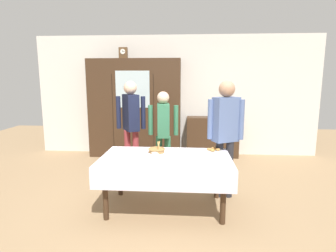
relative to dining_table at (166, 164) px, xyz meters
name	(u,v)px	position (x,y,z in m)	size (l,w,h in m)	color
ground_plane	(167,201)	(0.00, 0.24, -0.63)	(12.00, 12.00, 0.00)	#997A56
back_wall	(176,96)	(0.00, 2.89, 0.72)	(6.40, 0.10, 2.70)	silver
dining_table	(166,164)	(0.00, 0.00, 0.00)	(1.73, 1.04, 0.72)	#3D2819
wall_cabinet	(135,108)	(-0.90, 2.59, 0.46)	(2.03, 0.46, 2.17)	#3D2819
mantel_clock	(123,53)	(-1.13, 2.59, 1.66)	(0.18, 0.11, 0.24)	brown
bookshelf_low	(212,137)	(0.84, 2.64, -0.18)	(1.15, 0.35, 0.89)	#3D2819
book_stack	(213,116)	(0.84, 2.64, 0.30)	(0.16, 0.21, 0.06)	#664C7A
tea_cup_near_right	(178,151)	(0.15, 0.28, 0.12)	(0.13, 0.13, 0.06)	white
tea_cup_near_left	(155,155)	(-0.15, 0.02, 0.12)	(0.13, 0.13, 0.06)	white
tea_cup_center	(176,156)	(0.14, 0.00, 0.12)	(0.13, 0.13, 0.06)	silver
tea_cup_mid_right	(123,159)	(-0.53, -0.17, 0.12)	(0.13, 0.13, 0.06)	silver
bread_basket	(157,150)	(-0.15, 0.25, 0.13)	(0.24, 0.24, 0.16)	#9E7542
pastry_plate	(213,150)	(0.66, 0.38, 0.11)	(0.28, 0.28, 0.05)	white
spoon_mid_right	(206,164)	(0.51, -0.24, 0.10)	(0.12, 0.02, 0.01)	silver
spoon_front_edge	(149,161)	(-0.20, -0.17, 0.10)	(0.12, 0.02, 0.01)	silver
person_beside_shelf	(163,127)	(-0.14, 1.17, 0.30)	(0.52, 0.38, 1.53)	#33704C
person_behind_table_left	(131,119)	(-0.72, 1.25, 0.41)	(0.52, 0.41, 1.70)	#933338
person_by_cabinet	(225,127)	(0.83, 0.46, 0.43)	(0.52, 0.34, 1.72)	#232328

